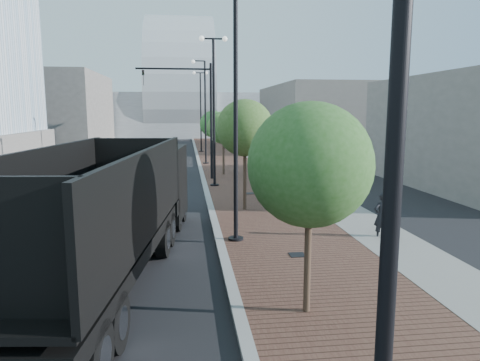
{
  "coord_description": "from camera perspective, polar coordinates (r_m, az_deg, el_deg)",
  "views": [
    {
      "loc": [
        -1.15,
        -5.52,
        4.79
      ],
      "look_at": [
        1.0,
        12.0,
        2.0
      ],
      "focal_mm": 32.88,
      "sensor_mm": 36.0,
      "label": 1
    }
  ],
  "objects": [
    {
      "name": "utility_cover_1",
      "position": [
        14.73,
        7.42,
        -9.54
      ],
      "size": [
        0.5,
        0.5,
        0.02
      ],
      "primitive_type": "cube",
      "color": "black",
      "rests_on": "sidewalk"
    },
    {
      "name": "curb",
      "position": [
        45.78,
        -5.53,
        3.03
      ],
      "size": [
        0.3,
        140.0,
        0.14
      ],
      "primitive_type": "cube",
      "color": "gray",
      "rests_on": "ground"
    },
    {
      "name": "utility_cover_2",
      "position": [
        25.21,
        1.22,
        -1.67
      ],
      "size": [
        0.5,
        0.5,
        0.02
      ],
      "primitive_type": "cube",
      "color": "black",
      "rests_on": "sidewalk"
    },
    {
      "name": "commercial_block_ne",
      "position": [
        58.11,
        10.27,
        8.06
      ],
      "size": [
        12.0,
        22.0,
        8.0
      ],
      "primitive_type": "cube",
      "color": "#66605C",
      "rests_on": "ground"
    },
    {
      "name": "tree_2",
      "position": [
        32.68,
        -2.1,
        6.85
      ],
      "size": [
        2.44,
        2.4,
        4.79
      ],
      "color": "#382619",
      "rests_on": "ground"
    },
    {
      "name": "tree_0",
      "position": [
        10.02,
        9.28,
        1.98
      ],
      "size": [
        2.84,
        2.84,
        5.02
      ],
      "color": "#382619",
      "rests_on": "ground"
    },
    {
      "name": "tree_1",
      "position": [
        20.75,
        0.76,
        6.81
      ],
      "size": [
        2.68,
        2.68,
        5.36
      ],
      "color": "#382619",
      "rests_on": "ground"
    },
    {
      "name": "dump_truck",
      "position": [
        15.28,
        -14.13,
        -3.23
      ],
      "size": [
        4.43,
        14.16,
        3.86
      ],
      "rotation": [
        0.0,
        0.0,
        -0.12
      ],
      "color": "black",
      "rests_on": "ground"
    },
    {
      "name": "dark_car_far",
      "position": [
        49.27,
        -9.48,
        4.04
      ],
      "size": [
        2.82,
        4.75,
        1.29
      ],
      "primitive_type": "imported",
      "rotation": [
        0.0,
        0.0,
        -0.24
      ],
      "color": "black",
      "rests_on": "ground"
    },
    {
      "name": "dark_car_mid",
      "position": [
        44.21,
        -12.07,
        3.5
      ],
      "size": [
        2.74,
        5.31,
        1.43
      ],
      "primitive_type": "imported",
      "rotation": [
        0.0,
        0.0,
        0.07
      ],
      "color": "black",
      "rests_on": "ground"
    },
    {
      "name": "streetlight_0",
      "position": [
        3.93,
        19.73,
        8.89
      ],
      "size": [
        1.72,
        0.56,
        9.28
      ],
      "color": "black",
      "rests_on": "ground"
    },
    {
      "name": "commercial_block_nw",
      "position": [
        68.17,
        -23.32,
        8.44
      ],
      "size": [
        14.0,
        20.0,
        10.0
      ],
      "primitive_type": "cube",
      "color": "#605B56",
      "rests_on": "ground"
    },
    {
      "name": "tree_3",
      "position": [
        44.65,
        -3.44,
        7.32
      ],
      "size": [
        2.7,
        2.7,
        4.86
      ],
      "color": "#382619",
      "rests_on": "ground"
    },
    {
      "name": "streetlight_4",
      "position": [
        51.55,
        -5.12,
        8.98
      ],
      "size": [
        1.72,
        0.56,
        9.28
      ],
      "color": "black",
      "rests_on": "ground"
    },
    {
      "name": "pedestrian",
      "position": [
        17.35,
        17.9,
        -4.41
      ],
      "size": [
        0.71,
        0.51,
        1.81
      ],
      "primitive_type": "imported",
      "rotation": [
        0.0,
        0.0,
        3.26
      ],
      "color": "black",
      "rests_on": "ground"
    },
    {
      "name": "traffic_mast",
      "position": [
        30.53,
        -5.48,
        9.31
      ],
      "size": [
        5.09,
        0.2,
        8.0
      ],
      "color": "black",
      "rests_on": "ground"
    },
    {
      "name": "concrete_strip",
      "position": [
        46.35,
        2.16,
        3.13
      ],
      "size": [
        2.4,
        140.0,
        0.13
      ],
      "primitive_type": "cube",
      "color": "slate",
      "rests_on": "ground"
    },
    {
      "name": "west_sidewalk",
      "position": [
        47.27,
        -21.5,
        2.62
      ],
      "size": [
        4.0,
        140.0,
        0.12
      ],
      "primitive_type": "cube",
      "color": "slate",
      "rests_on": "ground"
    },
    {
      "name": "streetlight_3",
      "position": [
        39.55,
        -4.68,
        8.31
      ],
      "size": [
        1.44,
        0.56,
        9.21
      ],
      "color": "black",
      "rests_on": "ground"
    },
    {
      "name": "white_sedan",
      "position": [
        31.55,
        -10.92,
        1.29
      ],
      "size": [
        2.66,
        4.21,
        1.31
      ],
      "primitive_type": "imported",
      "rotation": [
        0.0,
        0.0,
        0.35
      ],
      "color": "white",
      "rests_on": "ground"
    },
    {
      "name": "convention_center",
      "position": [
        90.53,
        -7.65,
        9.68
      ],
      "size": [
        50.0,
        30.0,
        50.0
      ],
      "color": "#9B9FA4",
      "rests_on": "ground"
    },
    {
      "name": "streetlight_2",
      "position": [
        27.57,
        -3.4,
        9.03
      ],
      "size": [
        1.72,
        0.56,
        9.28
      ],
      "color": "black",
      "rests_on": "ground"
    },
    {
      "name": "streetlight_1",
      "position": [
        15.61,
        -0.98,
        7.34
      ],
      "size": [
        1.44,
        0.56,
        9.21
      ],
      "color": "black",
      "rests_on": "ground"
    },
    {
      "name": "sidewalk",
      "position": [
        46.0,
        -1.16,
        3.08
      ],
      "size": [
        7.0,
        140.0,
        0.12
      ],
      "primitive_type": "cube",
      "color": "#4C2D23",
      "rests_on": "ground"
    }
  ]
}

